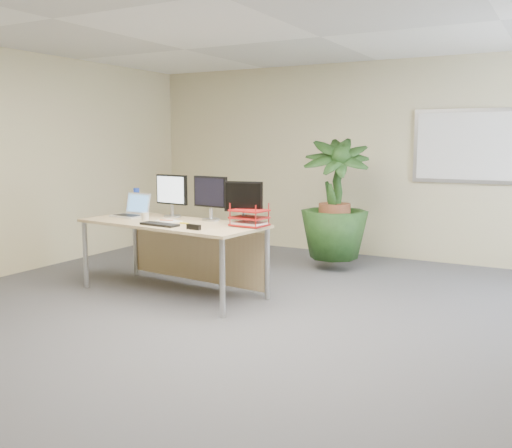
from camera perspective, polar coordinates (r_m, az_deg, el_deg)
The scene contains 17 objects.
floor at distance 4.75m, azimuth -3.53°, elevation -11.65°, with size 8.00×8.00×0.00m, color #424146.
back_wall at distance 8.13m, azimuth 11.73°, elevation 6.27°, with size 7.00×0.04×2.70m, color beige.
whiteboard at distance 7.82m, azimuth 20.19°, elevation 7.32°, with size 1.30×0.04×0.95m.
desk at distance 6.17m, azimuth -7.66°, elevation -1.18°, with size 2.09×1.04×0.77m.
floor_plant at distance 7.21m, azimuth 7.85°, elevation 1.33°, with size 0.84×0.84×1.50m, color #163312.
monitor_left at distance 6.41m, azimuth -8.43°, elevation 3.09°, with size 0.43×0.19×0.47m.
monitor_right at distance 6.09m, azimuth -4.58°, elevation 2.89°, with size 0.43×0.19×0.47m.
monitor_dark at distance 5.75m, azimuth -1.26°, elevation 2.41°, with size 0.39×0.18×0.44m.
laptop at distance 6.59m, azimuth -12.27°, elevation 1.31°, with size 0.39×0.35×0.26m.
keyboard at distance 5.82m, azimuth -9.62°, elevation -0.04°, with size 0.43×0.14×0.02m, color black.
coffee_mug at distance 6.23m, azimuth -11.03°, elevation 0.75°, with size 0.11×0.07×0.08m.
spiral_notebook at distance 6.08m, azimuth -8.76°, elevation 0.28°, with size 0.26×0.19×0.01m, color silver.
orange_pen at distance 6.08m, azimuth -8.95°, elevation 0.39°, with size 0.01×0.01×0.14m, color orange.
yellow_highlighter at distance 5.89m, azimuth -7.14°, elevation 0.07°, with size 0.02×0.02×0.12m, color yellow.
water_bottle at distance 6.85m, azimuth -11.84°, elevation 2.25°, with size 0.08×0.08×0.30m.
letter_tray at distance 5.68m, azimuth -0.67°, elevation 0.50°, with size 0.37×0.29×0.16m.
stapler at distance 5.51m, azimuth -6.25°, elevation -0.30°, with size 0.15×0.04×0.05m, color black.
Camera 1 is at (2.40, -3.76, 1.63)m, focal length 40.00 mm.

